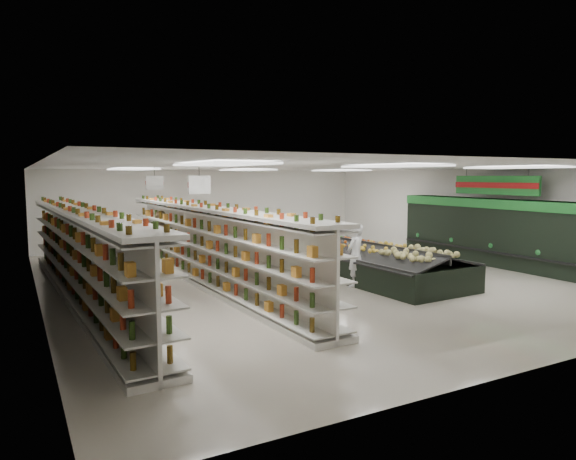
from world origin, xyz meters
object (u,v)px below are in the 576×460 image
produce_island (359,259)px  soda_endcap (237,232)px  gondola_center (208,248)px  gondola_left (83,258)px  shopper_main (356,255)px  shopper_background (162,237)px

produce_island → soda_endcap: soda_endcap is taller
gondola_center → produce_island: gondola_center is taller
gondola_left → soda_endcap: 8.47m
gondola_left → shopper_main: 6.84m
produce_island → soda_endcap: bearing=101.3°
produce_island → shopper_background: size_ratio=4.01×
shopper_main → gondola_center: bearing=-58.5°
shopper_background → shopper_main: bearing=-138.5°
gondola_left → gondola_center: gondola_left is taller
gondola_left → produce_island: 7.65m
shopper_main → gondola_left: bearing=-41.0°
produce_island → soda_endcap: 6.47m
produce_island → shopper_background: (-4.59, 4.93, 0.41)m
gondola_center → produce_island: (4.36, -0.99, -0.49)m
shopper_main → shopper_background: bearing=-84.5°
gondola_left → gondola_center: size_ratio=1.01×
gondola_left → shopper_background: bearing=52.1°
gondola_center → shopper_background: 3.95m
soda_endcap → shopper_background: (-3.32, -1.40, 0.16)m
soda_endcap → shopper_main: bearing=-88.4°
gondola_center → soda_endcap: size_ratio=8.10×
gondola_center → gondola_left: bearing=-176.7°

